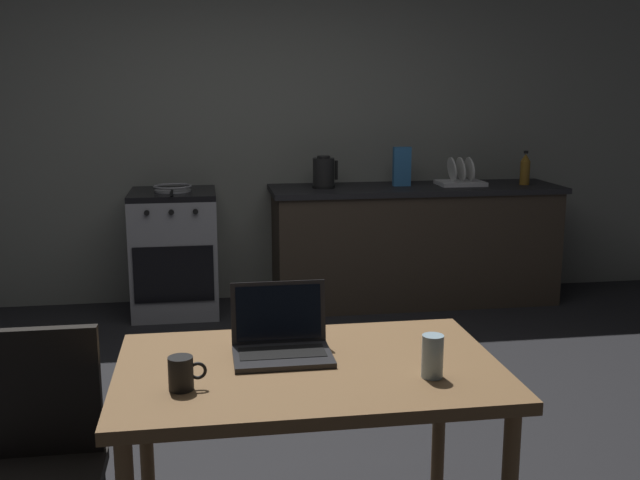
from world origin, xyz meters
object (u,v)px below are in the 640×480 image
(stove_oven, at_px, (175,252))
(laptop, at_px, (281,342))
(chair, at_px, (36,455))
(dish_rack, at_px, (461,179))
(frying_pan, at_px, (173,188))
(coffee_mug, at_px, (182,373))
(drinking_glass, at_px, (432,356))
(dining_table, at_px, (309,387))
(cereal_box, at_px, (402,167))
(electric_kettle, at_px, (324,173))
(bottle, at_px, (525,169))

(stove_oven, distance_m, laptop, 3.04)
(chair, xyz_separation_m, laptop, (0.77, 0.11, 0.29))
(laptop, xyz_separation_m, dish_rack, (1.66, 2.99, 0.15))
(frying_pan, height_order, coffee_mug, frying_pan)
(coffee_mug, height_order, dish_rack, dish_rack)
(chair, height_order, drinking_glass, same)
(dining_table, xyz_separation_m, cereal_box, (1.13, 3.11, 0.37))
(electric_kettle, bearing_deg, chair, -114.22)
(chair, bearing_deg, dish_rack, 72.66)
(chair, xyz_separation_m, drinking_glass, (1.21, -0.15, 0.31))
(dining_table, xyz_separation_m, chair, (-0.85, -0.01, -0.16))
(electric_kettle, xyz_separation_m, coffee_mug, (-0.94, -3.23, -0.21))
(electric_kettle, bearing_deg, cereal_box, 1.94)
(bottle, xyz_separation_m, coffee_mug, (-2.46, -3.18, -0.22))
(coffee_mug, xyz_separation_m, drinking_glass, (0.75, -0.02, 0.02))
(laptop, xyz_separation_m, bottle, (2.15, 2.94, 0.22))
(laptop, relative_size, electric_kettle, 1.37)
(bottle, bearing_deg, frying_pan, 179.51)
(stove_oven, distance_m, frying_pan, 0.47)
(cereal_box, bearing_deg, coffee_mug, -115.21)
(cereal_box, bearing_deg, dining_table, -110.04)
(dining_table, distance_m, frying_pan, 3.12)
(coffee_mug, relative_size, drinking_glass, 0.84)
(coffee_mug, bearing_deg, frying_pan, 92.49)
(chair, bearing_deg, coffee_mug, 5.05)
(dining_table, distance_m, bottle, 3.69)
(stove_oven, distance_m, chair, 3.12)
(electric_kettle, xyz_separation_m, bottle, (1.52, -0.05, 0.01))
(stove_oven, bearing_deg, laptop, -81.25)
(chair, height_order, bottle, bottle)
(chair, height_order, cereal_box, cereal_box)
(dining_table, relative_size, laptop, 3.81)
(chair, relative_size, electric_kettle, 3.73)
(laptop, bearing_deg, dish_rack, 69.26)
(bottle, distance_m, coffee_mug, 4.03)
(dining_table, xyz_separation_m, electric_kettle, (0.55, 3.09, 0.34))
(dining_table, relative_size, cereal_box, 4.23)
(laptop, bearing_deg, chair, -163.38)
(drinking_glass, bearing_deg, stove_oven, 105.39)
(frying_pan, bearing_deg, electric_kettle, 1.47)
(stove_oven, relative_size, dish_rack, 2.60)
(electric_kettle, height_order, bottle, bottle)
(bottle, bearing_deg, stove_oven, 178.96)
(bottle, bearing_deg, electric_kettle, 178.12)
(dish_rack, bearing_deg, dining_table, -117.14)
(stove_oven, xyz_separation_m, dish_rack, (2.12, 0.00, 0.49))
(dining_table, bearing_deg, bottle, 55.77)
(laptop, xyz_separation_m, frying_pan, (-0.46, 2.96, 0.13))
(stove_oven, bearing_deg, drinking_glass, -74.61)
(chair, height_order, frying_pan, frying_pan)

